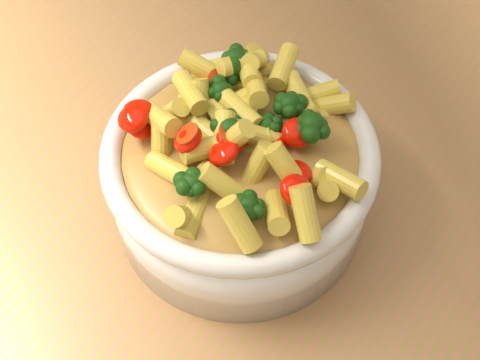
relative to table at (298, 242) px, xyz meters
The scene contains 3 objects.
table is the anchor object (origin of this frame).
serving_bowl 0.16m from the table, 120.76° to the right, with size 0.22×0.22×0.09m.
pasta_salad 0.22m from the table, 120.76° to the right, with size 0.17×0.17×0.04m.
Camera 1 is at (0.15, -0.32, 1.39)m, focal length 50.00 mm.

